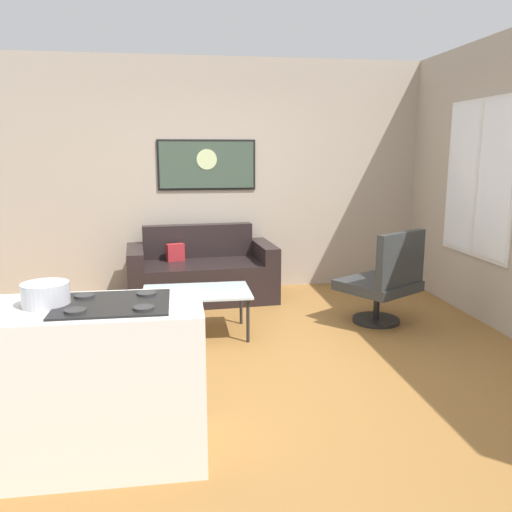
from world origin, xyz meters
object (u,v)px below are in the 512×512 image
object	(u,v)px
couch	(201,274)
armchair	(385,281)
wall_painting	(207,165)
mixing_bowl	(46,295)
coffee_table	(197,294)

from	to	relation	value
couch	armchair	world-z (taller)	armchair
couch	wall_painting	world-z (taller)	wall_painting
wall_painting	couch	bearing A→B (deg)	-103.15
couch	mixing_bowl	distance (m)	3.34
couch	armchair	xyz separation A→B (m)	(1.76, -1.18, 0.15)
couch	coffee_table	xyz separation A→B (m)	(-0.10, -1.22, 0.10)
armchair	wall_painting	size ratio (longest dim) A/B	0.80
coffee_table	armchair	size ratio (longest dim) A/B	1.05
armchair	wall_painting	world-z (taller)	wall_painting
couch	armchair	size ratio (longest dim) A/B	1.81
wall_painting	armchair	bearing A→B (deg)	-45.22
wall_painting	mixing_bowl	bearing A→B (deg)	-106.55
couch	coffee_table	distance (m)	1.23
mixing_bowl	wall_painting	xyz separation A→B (m)	(1.07, 3.60, 0.59)
armchair	mixing_bowl	bearing A→B (deg)	-144.36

